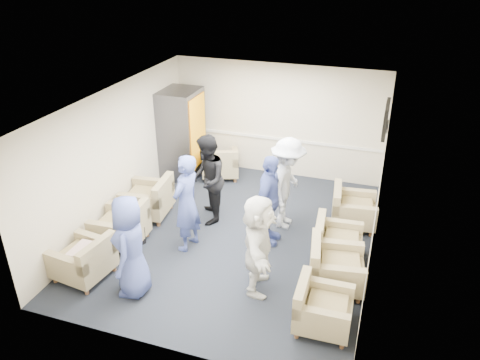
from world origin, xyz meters
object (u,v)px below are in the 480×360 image
(armchair_right_midfar, at_px, (335,243))
(person_mid_right, at_px, (269,201))
(armchair_right_far, at_px, (351,210))
(person_front_right, at_px, (258,244))
(armchair_left_far, at_px, (150,200))
(person_front_left, at_px, (131,246))
(person_mid_left, at_px, (186,203))
(armchair_corner, at_px, (220,164))
(armchair_left_near, at_px, (85,261))
(person_back_left, at_px, (207,180))
(armchair_right_near, at_px, (320,309))
(armchair_left_mid, at_px, (123,228))
(armchair_right_midnear, at_px, (333,268))
(person_back_right, at_px, (287,184))
(vending_machine, at_px, (182,134))

(armchair_right_midfar, distance_m, person_mid_right, 1.39)
(armchair_right_far, distance_m, person_front_right, 2.78)
(armchair_left_far, distance_m, person_front_left, 2.44)
(person_mid_left, bearing_deg, person_mid_right, 124.95)
(person_front_left, bearing_deg, armchair_corner, 168.76)
(armchair_left_near, bearing_deg, person_back_left, 159.79)
(armchair_right_near, bearing_deg, armchair_right_midfar, -0.09)
(armchair_left_mid, bearing_deg, armchair_right_midnear, 87.37)
(armchair_right_midnear, relative_size, person_back_right, 0.53)
(armchair_right_midfar, relative_size, armchair_right_far, 0.94)
(armchair_left_near, height_order, armchair_corner, armchair_corner)
(armchair_left_far, bearing_deg, armchair_right_far, 97.20)
(armchair_right_near, bearing_deg, person_front_right, 62.21)
(armchair_left_mid, relative_size, armchair_right_far, 0.98)
(person_front_left, bearing_deg, person_back_right, 132.68)
(armchair_right_midfar, distance_m, person_back_right, 1.50)
(person_front_right, bearing_deg, person_mid_left, 54.23)
(vending_machine, height_order, person_back_right, vending_machine)
(armchair_left_mid, relative_size, person_front_right, 0.54)
(armchair_right_midnear, relative_size, person_mid_left, 0.54)
(armchair_left_mid, distance_m, person_front_left, 1.50)
(armchair_right_near, height_order, armchair_corner, armchair_corner)
(armchair_left_near, distance_m, person_mid_right, 3.34)
(armchair_right_near, height_order, person_mid_left, person_mid_left)
(armchair_right_far, height_order, person_mid_right, person_mid_right)
(armchair_right_far, distance_m, person_front_left, 4.42)
(armchair_right_far, distance_m, armchair_corner, 3.44)
(armchair_left_mid, height_order, person_mid_right, person_mid_right)
(vending_machine, height_order, person_mid_right, vending_machine)
(armchair_left_near, xyz_separation_m, armchair_right_midfar, (3.87, 1.85, -0.01))
(person_front_left, height_order, person_front_right, person_front_left)
(armchair_corner, bearing_deg, armchair_left_mid, 57.42)
(person_front_right, bearing_deg, armchair_left_near, 92.32)
(armchair_left_near, relative_size, armchair_right_midnear, 0.94)
(armchair_left_mid, bearing_deg, armchair_right_far, 114.44)
(person_mid_left, height_order, person_front_right, person_mid_left)
(armchair_right_near, relative_size, person_back_left, 0.44)
(armchair_right_midfar, xyz_separation_m, armchair_right_far, (0.13, 1.26, 0.01))
(person_front_left, bearing_deg, person_mid_right, 127.65)
(vending_machine, relative_size, person_front_left, 1.24)
(armchair_left_near, xyz_separation_m, person_front_left, (0.94, -0.04, 0.53))
(armchair_left_near, bearing_deg, person_front_right, 110.51)
(person_front_right, bearing_deg, person_back_right, -10.29)
(armchair_corner, xyz_separation_m, person_back_left, (0.46, -1.94, 0.58))
(person_front_left, xyz_separation_m, person_mid_right, (1.67, 2.05, 0.02))
(vending_machine, bearing_deg, person_mid_left, -63.80)
(person_back_left, distance_m, person_back_right, 1.57)
(armchair_left_mid, xyz_separation_m, person_mid_right, (2.54, 0.95, 0.53))
(armchair_right_midnear, bearing_deg, armchair_corner, 35.66)
(armchair_corner, distance_m, person_front_left, 4.39)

